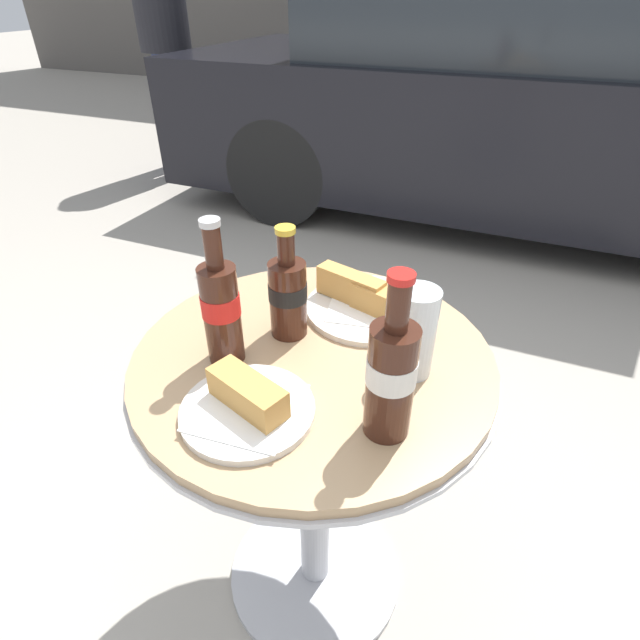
% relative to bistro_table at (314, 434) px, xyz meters
% --- Properties ---
extents(ground_plane, '(30.00, 30.00, 0.00)m').
position_rel_bistro_table_xyz_m(ground_plane, '(0.00, 0.00, -0.51)').
color(ground_plane, '#A8A093').
extents(bistro_table, '(0.65, 0.65, 0.72)m').
position_rel_bistro_table_xyz_m(bistro_table, '(0.00, 0.00, 0.00)').
color(bistro_table, '#B7B7BC').
rests_on(bistro_table, ground_plane).
extents(cola_bottle_left, '(0.06, 0.06, 0.26)m').
position_rel_bistro_table_xyz_m(cola_bottle_left, '(-0.13, -0.07, 0.31)').
color(cola_bottle_left, '#3D1E14').
rests_on(cola_bottle_left, bistro_table).
extents(cola_bottle_right, '(0.07, 0.07, 0.21)m').
position_rel_bistro_table_xyz_m(cola_bottle_right, '(-0.07, 0.04, 0.29)').
color(cola_bottle_right, '#3D1E14').
rests_on(cola_bottle_right, bistro_table).
extents(cola_bottle_center, '(0.07, 0.07, 0.26)m').
position_rel_bistro_table_xyz_m(cola_bottle_center, '(0.17, -0.12, 0.31)').
color(cola_bottle_center, '#3D1E14').
rests_on(cola_bottle_center, bistro_table).
extents(drinking_glass, '(0.07, 0.07, 0.15)m').
position_rel_bistro_table_xyz_m(drinking_glass, '(0.17, 0.02, 0.28)').
color(drinking_glass, silver).
rests_on(drinking_glass, bistro_table).
extents(lunch_plate_near, '(0.20, 0.20, 0.06)m').
position_rel_bistro_table_xyz_m(lunch_plate_near, '(-0.03, -0.17, 0.22)').
color(lunch_plate_near, silver).
rests_on(lunch_plate_near, bistro_table).
extents(lunch_plate_far, '(0.25, 0.25, 0.07)m').
position_rel_bistro_table_xyz_m(lunch_plate_far, '(0.05, 0.16, 0.23)').
color(lunch_plate_far, silver).
rests_on(lunch_plate_far, bistro_table).
extents(parked_car, '(4.18, 1.67, 1.45)m').
position_rel_bistro_table_xyz_m(parked_car, '(0.15, 2.75, 0.16)').
color(parked_car, black).
rests_on(parked_car, ground_plane).
extents(pedestrian, '(0.36, 0.36, 1.76)m').
position_rel_bistro_table_xyz_m(pedestrian, '(-2.31, 2.66, 0.48)').
color(pedestrian, navy).
rests_on(pedestrian, ground_plane).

